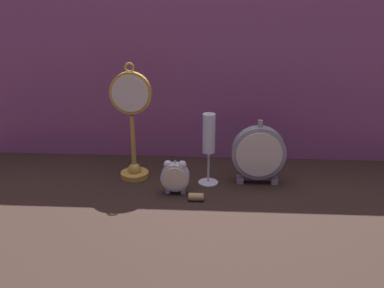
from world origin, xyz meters
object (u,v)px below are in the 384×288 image
at_px(alarm_clock_twin_bell, 175,176).
at_px(wine_cork, 196,197).
at_px(mantel_clock_silver, 259,153).
at_px(pocket_watch_on_stand, 132,124).
at_px(champagne_flute, 209,140).

bearing_deg(alarm_clock_twin_bell, wine_cork, -32.64).
bearing_deg(mantel_clock_silver, alarm_clock_twin_bell, -160.12).
xyz_separation_m(pocket_watch_on_stand, alarm_clock_twin_bell, (0.14, -0.11, -0.12)).
xyz_separation_m(alarm_clock_twin_bell, champagne_flute, (0.09, 0.08, 0.08)).
bearing_deg(wine_cork, mantel_clock_silver, 35.19).
height_order(alarm_clock_twin_bell, wine_cork, alarm_clock_twin_bell).
bearing_deg(alarm_clock_twin_bell, champagne_flute, 40.10).
relative_size(alarm_clock_twin_bell, champagne_flute, 0.47).
xyz_separation_m(pocket_watch_on_stand, mantel_clock_silver, (0.38, -0.02, -0.08)).
bearing_deg(champagne_flute, alarm_clock_twin_bell, -139.90).
bearing_deg(champagne_flute, wine_cork, -104.92).
xyz_separation_m(pocket_watch_on_stand, wine_cork, (0.20, -0.15, -0.16)).
bearing_deg(wine_cork, pocket_watch_on_stand, 143.44).
xyz_separation_m(alarm_clock_twin_bell, mantel_clock_silver, (0.24, 0.09, 0.04)).
height_order(pocket_watch_on_stand, champagne_flute, pocket_watch_on_stand).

